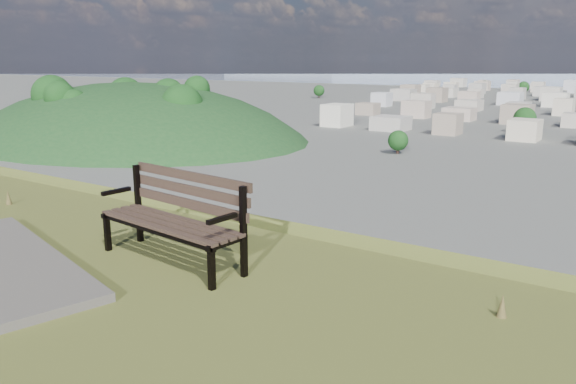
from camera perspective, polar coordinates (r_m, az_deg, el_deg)
The scene contains 2 objects.
park_bench at distance 5.41m, azimuth -11.26°, elevation -2.07°, with size 1.66×0.69×0.85m.
green_wooded_hill at distance 203.41m, azimuth -15.42°, elevation 5.37°, with size 148.33×118.66×74.17m.
Camera 1 is at (3.24, -0.93, 26.90)m, focal length 35.00 mm.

